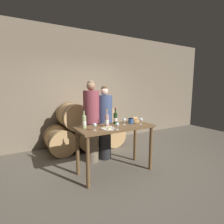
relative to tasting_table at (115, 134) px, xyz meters
name	(u,v)px	position (x,y,z in m)	size (l,w,h in m)	color
ground_plane	(115,172)	(0.00, 0.00, -0.76)	(10.00, 10.00, 0.00)	#665E51
stone_wall_back	(78,88)	(0.00, 2.10, 0.84)	(10.00, 0.12, 3.20)	#7F705B
barrel_stack	(86,128)	(0.00, 1.56, -0.21)	(2.04, 0.85, 1.24)	tan
tasting_table	(115,134)	(0.00, 0.00, 0.00)	(1.44, 0.63, 0.91)	brown
person_left	(92,121)	(-0.19, 0.68, 0.14)	(0.34, 0.34, 1.78)	#756651
person_right	(105,123)	(0.12, 0.68, 0.08)	(0.35, 0.35, 1.65)	#232326
wine_bottle_red	(115,118)	(0.10, 0.16, 0.26)	(0.08, 0.08, 0.32)	#193819
wine_bottle_white	(84,122)	(-0.57, 0.13, 0.26)	(0.08, 0.08, 0.33)	#ADBC7F
wine_bottle_rose	(107,120)	(-0.16, 0.05, 0.26)	(0.08, 0.08, 0.32)	#BC8E93
blue_crock	(131,121)	(0.38, 0.04, 0.21)	(0.11, 0.11, 0.11)	#335693
bread_basket	(135,120)	(0.55, 0.13, 0.19)	(0.19, 0.19, 0.11)	tan
cheese_plate	(108,128)	(-0.23, -0.12, 0.16)	(0.24, 0.24, 0.04)	white
wine_glass_far_left	(95,125)	(-0.47, -0.12, 0.24)	(0.07, 0.07, 0.13)	white
wine_glass_left	(117,125)	(-0.12, -0.27, 0.24)	(0.07, 0.07, 0.13)	white
wine_glass_center	(124,120)	(0.22, 0.03, 0.24)	(0.07, 0.07, 0.13)	white
wine_glass_right	(141,120)	(0.50, -0.13, 0.24)	(0.07, 0.07, 0.13)	white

